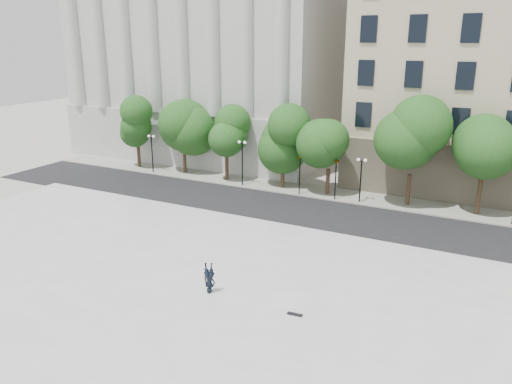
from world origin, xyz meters
The scene contains 11 objects.
ground centered at (0.00, 0.00, 0.00)m, with size 160.00×160.00×0.00m, color #ACA9A2.
plaza centered at (0.00, 3.00, 0.23)m, with size 44.00×22.00×0.45m, color silver.
street centered at (0.00, 18.00, 0.01)m, with size 60.00×8.00×0.02m, color black.
far_sidewalk centered at (0.00, 24.00, 0.06)m, with size 60.00×4.00×0.12m, color #A19E95.
building_west centered at (-17.00, 38.57, 12.89)m, with size 31.50×27.65×25.60m.
traffic_light_west centered at (-0.44, 22.30, 3.67)m, with size 0.80×1.71×4.18m.
traffic_light_east centered at (2.90, 22.30, 3.70)m, with size 0.57×1.78×4.21m.
person_lying centered at (2.53, 2.58, 0.69)m, with size 0.63×0.41×1.72m, color black.
skateboard centered at (7.48, 2.57, 0.49)m, with size 0.76×0.20×0.08m, color black.
street_trees centered at (0.38, 23.74, 5.06)m, with size 44.29×4.83×8.27m.
lamp_posts centered at (-0.55, 22.60, 2.85)m, with size 34.83×0.28×4.41m.
Camera 1 is at (15.72, -17.64, 13.47)m, focal length 35.00 mm.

